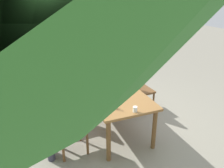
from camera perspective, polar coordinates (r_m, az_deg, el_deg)
The scene contains 16 objects.
ground_plane at distance 4.25m, azimuth 0.00°, elevation -10.94°, with size 24.00×24.00×0.00m, color gray.
dining_table at distance 3.91m, azimuth 0.00°, elevation -2.75°, with size 1.84×0.94×0.75m.
chair_far_left at distance 3.47m, azimuth -9.50°, elevation -10.18°, with size 0.47×0.47×0.87m.
chair_near_right at distance 4.63m, azimuth 6.99°, elevation -1.21°, with size 0.47×0.47×0.87m.
chair_far_right at distance 4.18m, azimuth -12.04°, elevation -4.33°, with size 0.46×0.46×0.87m.
person_in_white_shirt at distance 3.36m, azimuth -11.49°, elevation -8.16°, with size 0.47×0.61×1.18m.
bottle_amber at distance 3.63m, azimuth -2.59°, elevation -1.59°, with size 0.06×0.06×0.25m.
bottle_olive at distance 4.04m, azimuth -6.08°, elevation 0.82°, with size 0.06×0.06×0.23m.
bottle_clear at distance 3.31m, azimuth -1.63°, elevation -4.13°, with size 0.06×0.06×0.25m.
bottle_green at distance 4.08m, azimuth -2.33°, elevation 1.58°, with size 0.06×0.06×0.30m.
bottle_blue at distance 3.85m, azimuth -3.26°, elevation 0.13°, with size 0.06×0.06×0.28m.
cup_glass at distance 4.01m, azimuth 0.24°, elevation -0.11°, with size 0.08×0.08×0.08m, color silver.
cup_white at distance 3.20m, azimuth 6.09°, elevation -6.62°, with size 0.07×0.07×0.08m, color white.
cup_terracotta at distance 4.17m, azimuth -6.41°, elevation 0.80°, with size 0.07×0.07×0.10m, color #BC6B47.
cup_steel at distance 4.36m, azimuth 1.24°, elevation 2.04°, with size 0.07×0.07×0.12m, color #B2B7BC.
backpack_by_near_side at distance 5.37m, azimuth -0.56°, elevation -0.82°, with size 0.29×0.22×0.43m.
Camera 1 is at (-3.28, 1.31, 2.36)m, focal length 34.73 mm.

